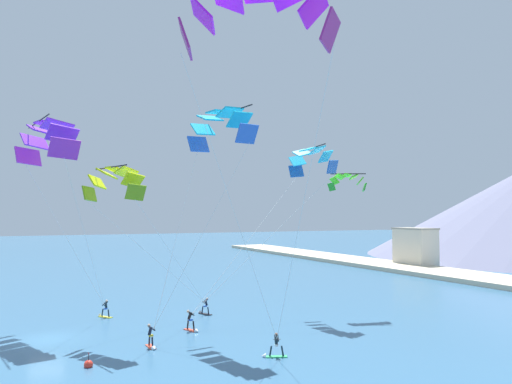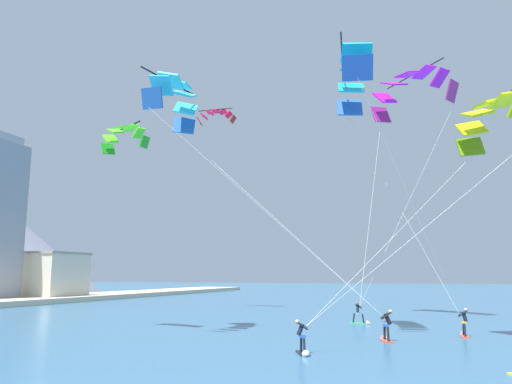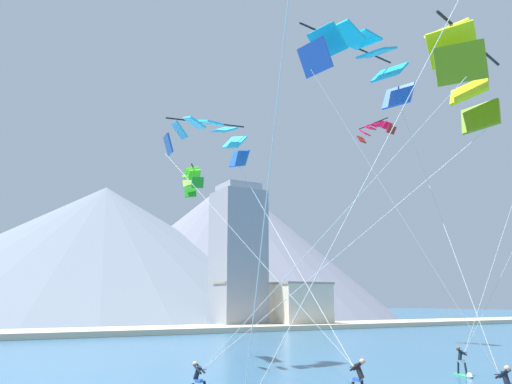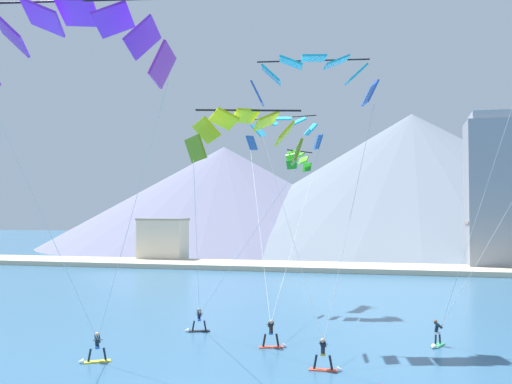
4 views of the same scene
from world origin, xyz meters
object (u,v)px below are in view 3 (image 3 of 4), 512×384
at_px(parafoil_kite_mid_center, 209,137).
at_px(parafoil_kite_far_left, 460,70).
at_px(parafoil_kite_near_lead, 360,58).
at_px(parafoil_kite_distant_high_outer, 376,129).
at_px(kitesurfer_near_trail, 464,368).
at_px(parafoil_kite_distant_low_drift, 192,178).

xyz_separation_m(parafoil_kite_mid_center, parafoil_kite_far_left, (1.70, -18.79, -2.81)).
height_order(parafoil_kite_near_lead, parafoil_kite_distant_high_outer, parafoil_kite_distant_high_outer).
xyz_separation_m(kitesurfer_near_trail, parafoil_kite_distant_high_outer, (9.63, 16.26, 20.53)).
distance_m(parafoil_kite_far_left, parafoil_kite_distant_low_drift, 22.88).
distance_m(parafoil_kite_near_lead, parafoil_kite_mid_center, 11.82).
distance_m(parafoil_kite_mid_center, parafoil_kite_distant_low_drift, 4.52).
relative_size(parafoil_kite_mid_center, parafoil_kite_far_left, 1.23).
bearing_deg(kitesurfer_near_trail, parafoil_kite_distant_high_outer, 59.35).
xyz_separation_m(parafoil_kite_near_lead, parafoil_kite_far_left, (-2.32, -7.82, -4.63)).
height_order(kitesurfer_near_trail, parafoil_kite_far_left, parafoil_kite_far_left).
distance_m(kitesurfer_near_trail, parafoil_kite_distant_low_drift, 21.66).
bearing_deg(parafoil_kite_near_lead, kitesurfer_near_trail, 7.94).
height_order(kitesurfer_near_trail, parafoil_kite_distant_high_outer, parafoil_kite_distant_high_outer).
relative_size(kitesurfer_near_trail, parafoil_kite_distant_high_outer, 0.40).
bearing_deg(parafoil_kite_distant_low_drift, parafoil_kite_near_lead, -76.56).
bearing_deg(parafoil_kite_mid_center, kitesurfer_near_trail, -41.51).
xyz_separation_m(kitesurfer_near_trail, parafoil_kite_mid_center, (-11.25, 9.96, 14.48)).
relative_size(parafoil_kite_mid_center, parafoil_kite_distant_high_outer, 3.36).
bearing_deg(parafoil_kite_near_lead, parafoil_kite_distant_high_outer, 45.66).
relative_size(parafoil_kite_near_lead, parafoil_kite_far_left, 1.38).
relative_size(kitesurfer_near_trail, parafoil_kite_near_lead, 0.11).
bearing_deg(parafoil_kite_far_left, parafoil_kite_distant_low_drift, 93.18).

